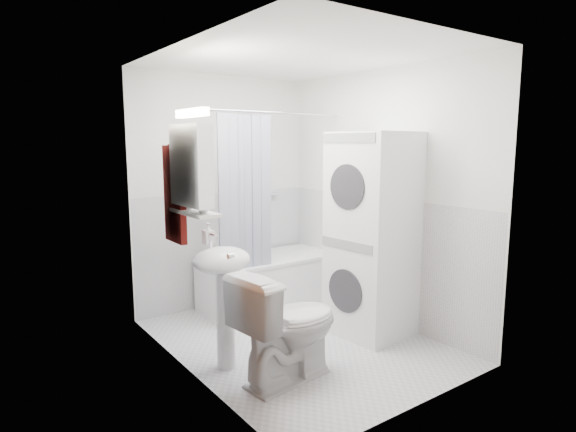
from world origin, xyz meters
TOP-DOWN VIEW (x-y plane):
  - floor at (0.00, 0.00)m, footprint 2.60×2.60m
  - room_walls at (0.00, 0.00)m, footprint 2.60×2.60m
  - wainscot at (0.00, 0.29)m, footprint 1.98×2.58m
  - door at (-0.95, -0.55)m, footprint 0.05×2.00m
  - bathtub at (0.29, 0.92)m, footprint 1.39×0.66m
  - tub_spout at (0.49, 1.25)m, footprint 0.04×0.12m
  - curtain_rod at (0.29, 0.65)m, footprint 1.57×0.02m
  - shower_curtain at (-0.12, 0.65)m, footprint 0.55×0.02m
  - sink at (-0.75, -0.07)m, footprint 0.44×0.37m
  - medicine_cabinet at (-0.90, 0.10)m, footprint 0.13×0.50m
  - shelf at (-0.89, 0.10)m, footprint 0.18×0.54m
  - shower_caddy at (0.54, 1.24)m, footprint 0.22×0.06m
  - towel at (-0.94, 0.35)m, footprint 0.07×0.32m
  - washer_dryer at (0.68, -0.22)m, footprint 0.69×0.68m
  - toilet at (-0.47, -0.50)m, footprint 0.88×0.56m
  - soap_pump at (-0.71, 0.25)m, footprint 0.08×0.17m
  - shelf_bottle at (-0.89, -0.05)m, footprint 0.07×0.18m
  - shelf_cup at (-0.89, 0.22)m, footprint 0.10×0.09m
  - shampoo_a at (0.35, 1.24)m, footprint 0.13×0.17m
  - shampoo_b at (0.47, 1.24)m, footprint 0.08×0.21m

SIDE VIEW (x-z plane):
  - floor at x=0.00m, z-range 0.00..0.00m
  - bathtub at x=0.29m, z-range 0.03..0.56m
  - toilet at x=-0.47m, z-range 0.00..0.82m
  - wainscot at x=0.00m, z-range -0.69..1.89m
  - sink at x=-0.75m, z-range 0.18..1.22m
  - tub_spout at x=0.49m, z-range 0.84..0.87m
  - washer_dryer at x=0.68m, z-range 0.00..1.81m
  - soap_pump at x=-0.71m, z-range 0.91..0.99m
  - door at x=-0.95m, z-range 0.00..2.00m
  - shower_caddy at x=0.54m, z-range 1.14..1.16m
  - shelf at x=-0.89m, z-range 1.19..1.21m
  - shampoo_b at x=0.47m, z-range 1.16..1.24m
  - shampoo_a at x=0.35m, z-range 1.16..1.29m
  - shelf_bottle at x=-0.89m, z-range 1.21..1.28m
  - shower_curtain at x=-0.12m, z-range 0.52..1.98m
  - shelf_cup at x=-0.89m, z-range 1.21..1.31m
  - towel at x=-0.94m, z-range 0.95..1.73m
  - room_walls at x=0.00m, z-range 0.19..2.79m
  - medicine_cabinet at x=-0.90m, z-range 1.21..1.92m
  - curtain_rod at x=0.29m, z-range 1.99..2.01m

